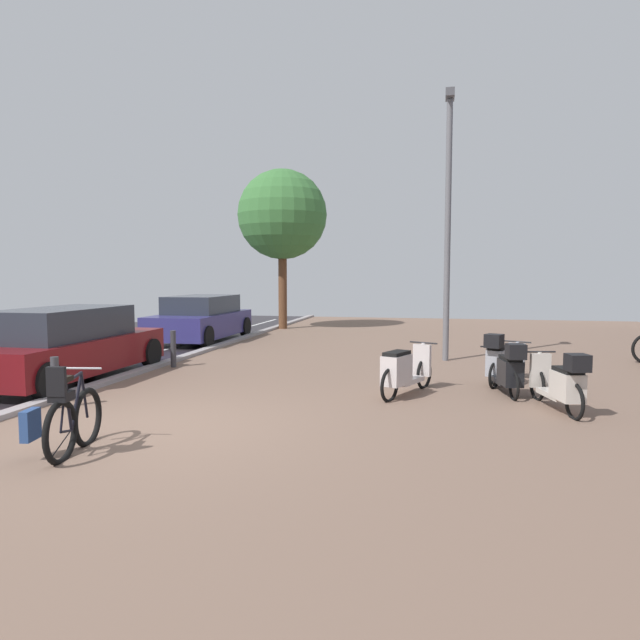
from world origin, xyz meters
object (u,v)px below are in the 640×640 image
object	(u,v)px
scooter_far	(403,371)
parked_car_near	(67,345)
bicycle_foreground	(69,420)
bollard_far	(173,349)
bollard_near	(55,382)
scooter_mid	(502,361)
parked_car_far	(201,319)
street_tree	(282,215)
scooter_extra	(561,383)
lamp_post	(448,214)
scooter_near	(507,370)

from	to	relation	value
scooter_far	parked_car_near	size ratio (longest dim) A/B	0.39
bicycle_foreground	bollard_far	bearing A→B (deg)	105.38
bollard_far	bollard_near	bearing A→B (deg)	-90.00
scooter_mid	parked_car_far	bearing A→B (deg)	146.86
scooter_far	street_tree	xyz separation A→B (m)	(-5.17, 11.07, 3.79)
bicycle_foreground	parked_car_far	bearing A→B (deg)	105.99
scooter_mid	scooter_extra	world-z (taller)	scooter_mid
bicycle_foreground	parked_car_far	size ratio (longest dim) A/B	0.32
scooter_mid	scooter_extra	xyz separation A→B (m)	(0.63, -2.02, -0.01)
scooter_mid	lamp_post	size ratio (longest dim) A/B	0.27
scooter_mid	bicycle_foreground	bearing A→B (deg)	-134.81
scooter_extra	lamp_post	distance (m)	5.92
bicycle_foreground	parked_car_near	world-z (taller)	parked_car_near
scooter_mid	parked_car_far	distance (m)	9.90
scooter_far	scooter_near	bearing A→B (deg)	14.71
scooter_extra	street_tree	xyz separation A→B (m)	(-7.53, 11.73, 3.78)
bicycle_foreground	street_tree	bearing A→B (deg)	96.34
scooter_far	bollard_far	world-z (taller)	scooter_far
scooter_mid	lamp_post	xyz separation A→B (m)	(-0.99, 2.82, 2.98)
parked_car_near	street_tree	bearing A→B (deg)	83.36
bicycle_foreground	scooter_mid	world-z (taller)	bicycle_foreground
bollard_near	scooter_far	bearing A→B (deg)	21.03
scooter_extra	parked_car_far	distance (m)	11.61
bicycle_foreground	scooter_mid	size ratio (longest dim) A/B	0.81
scooter_near	parked_car_far	xyz separation A→B (m)	(-8.28, 6.33, 0.24)
parked_car_near	street_tree	world-z (taller)	street_tree
street_tree	bollard_far	distance (m)	9.87
street_tree	bollard_far	size ratio (longest dim) A/B	7.30
bollard_far	bicycle_foreground	bearing A→B (deg)	-74.62
scooter_mid	bollard_far	size ratio (longest dim) A/B	2.07
lamp_post	street_tree	bearing A→B (deg)	130.59
bicycle_foreground	scooter_near	bearing A→B (deg)	39.81
lamp_post	bollard_far	size ratio (longest dim) A/B	7.71
scooter_near	bollard_far	size ratio (longest dim) A/B	2.19
parked_car_far	bollard_far	world-z (taller)	parked_car_far
bicycle_foreground	bollard_far	world-z (taller)	bicycle_foreground
scooter_extra	bollard_near	bearing A→B (deg)	-170.03
bicycle_foreground	lamp_post	size ratio (longest dim) A/B	0.22
scooter_far	parked_car_near	xyz separation A→B (m)	(-6.44, 0.17, 0.25)
scooter_mid	street_tree	size ratio (longest dim) A/B	0.28
scooter_near	bicycle_foreground	bearing A→B (deg)	-140.19
parked_car_near	bollard_far	world-z (taller)	parked_car_near
scooter_far	bicycle_foreground	bearing A→B (deg)	-131.96
parked_car_near	scooter_near	bearing A→B (deg)	1.96
parked_car_near	bollard_near	size ratio (longest dim) A/B	5.70
parked_car_far	parked_car_near	bearing A→B (deg)	-88.90
scooter_mid	scooter_far	bearing A→B (deg)	-141.65
scooter_extra	bollard_near	size ratio (longest dim) A/B	2.25
scooter_far	bollard_far	size ratio (longest dim) A/B	2.18
bicycle_foreground	scooter_near	world-z (taller)	bicycle_foreground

